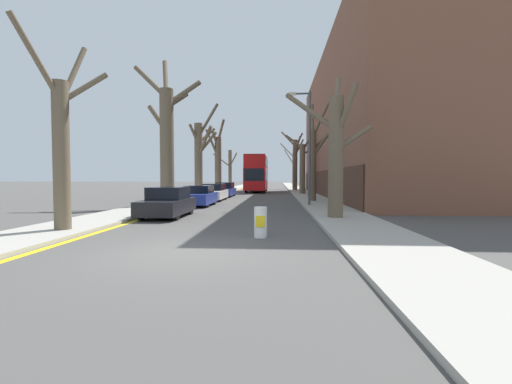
{
  "coord_description": "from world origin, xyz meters",
  "views": [
    {
      "loc": [
        2.3,
        -8.17,
        1.84
      ],
      "look_at": [
        -0.18,
        30.91,
        0.2
      ],
      "focal_mm": 24.0,
      "sensor_mm": 36.0,
      "label": 1
    }
  ],
  "objects_px": {
    "street_tree_right_3": "(295,162)",
    "parked_car_0": "(168,203)",
    "traffic_bollard": "(261,222)",
    "street_tree_left_1": "(167,138)",
    "street_tree_left_2": "(200,155)",
    "street_tree_left_3": "(218,161)",
    "street_tree_left_0": "(62,145)",
    "street_tree_right_1": "(314,158)",
    "street_tree_right_0": "(335,150)",
    "double_decker_bus": "(257,172)",
    "lamp_post": "(308,142)",
    "street_tree_right_2": "(303,165)",
    "parked_car_1": "(199,196)",
    "street_tree_right_4": "(294,166)",
    "parked_car_2": "(214,192)",
    "parked_car_3": "(225,190)",
    "street_tree_left_4": "(230,168)"
  },
  "relations": [
    {
      "from": "street_tree_left_1",
      "to": "parked_car_1",
      "type": "bearing_deg",
      "value": 14.75
    },
    {
      "from": "street_tree_left_2",
      "to": "street_tree_right_0",
      "type": "distance_m",
      "value": 18.54
    },
    {
      "from": "parked_car_3",
      "to": "street_tree_left_4",
      "type": "bearing_deg",
      "value": 96.44
    },
    {
      "from": "street_tree_right_2",
      "to": "parked_car_3",
      "type": "distance_m",
      "value": 9.29
    },
    {
      "from": "street_tree_left_1",
      "to": "street_tree_left_4",
      "type": "distance_m",
      "value": 29.32
    },
    {
      "from": "parked_car_2",
      "to": "parked_car_3",
      "type": "bearing_deg",
      "value": 90.0
    },
    {
      "from": "parked_car_2",
      "to": "street_tree_right_4",
      "type": "bearing_deg",
      "value": 75.83
    },
    {
      "from": "street_tree_right_4",
      "to": "traffic_bollard",
      "type": "bearing_deg",
      "value": -93.82
    },
    {
      "from": "street_tree_left_0",
      "to": "parked_car_0",
      "type": "height_order",
      "value": "street_tree_left_0"
    },
    {
      "from": "street_tree_left_1",
      "to": "parked_car_2",
      "type": "distance_m",
      "value": 7.23
    },
    {
      "from": "traffic_bollard",
      "to": "lamp_post",
      "type": "bearing_deg",
      "value": 78.06
    },
    {
      "from": "street_tree_left_1",
      "to": "street_tree_left_2",
      "type": "height_order",
      "value": "street_tree_left_1"
    },
    {
      "from": "double_decker_bus",
      "to": "lamp_post",
      "type": "relative_size",
      "value": 1.43
    },
    {
      "from": "street_tree_right_0",
      "to": "street_tree_right_3",
      "type": "height_order",
      "value": "street_tree_right_3"
    },
    {
      "from": "street_tree_right_2",
      "to": "parked_car_1",
      "type": "distance_m",
      "value": 17.42
    },
    {
      "from": "street_tree_left_1",
      "to": "double_decker_bus",
      "type": "height_order",
      "value": "street_tree_left_1"
    },
    {
      "from": "street_tree_left_4",
      "to": "double_decker_bus",
      "type": "relative_size",
      "value": 0.57
    },
    {
      "from": "parked_car_0",
      "to": "parked_car_2",
      "type": "xyz_separation_m",
      "value": [
        0.0,
        11.68,
        -0.02
      ]
    },
    {
      "from": "street_tree_right_1",
      "to": "lamp_post",
      "type": "xyz_separation_m",
      "value": [
        -0.85,
        -4.15,
        0.77
      ]
    },
    {
      "from": "parked_car_0",
      "to": "traffic_bollard",
      "type": "distance_m",
      "value": 7.0
    },
    {
      "from": "street_tree_left_1",
      "to": "street_tree_left_3",
      "type": "distance_m",
      "value": 19.7
    },
    {
      "from": "street_tree_right_3",
      "to": "parked_car_0",
      "type": "relative_size",
      "value": 2.14
    },
    {
      "from": "street_tree_left_3",
      "to": "street_tree_right_0",
      "type": "relative_size",
      "value": 1.33
    },
    {
      "from": "street_tree_left_4",
      "to": "traffic_bollard",
      "type": "xyz_separation_m",
      "value": [
        6.63,
        -40.34,
        -2.75
      ]
    },
    {
      "from": "street_tree_right_2",
      "to": "street_tree_left_2",
      "type": "bearing_deg",
      "value": -147.13
    },
    {
      "from": "street_tree_right_0",
      "to": "parked_car_3",
      "type": "height_order",
      "value": "street_tree_right_0"
    },
    {
      "from": "parked_car_1",
      "to": "street_tree_right_0",
      "type": "bearing_deg",
      "value": -41.87
    },
    {
      "from": "double_decker_bus",
      "to": "parked_car_0",
      "type": "relative_size",
      "value": 2.64
    },
    {
      "from": "street_tree_left_4",
      "to": "traffic_bollard",
      "type": "height_order",
      "value": "street_tree_left_4"
    },
    {
      "from": "street_tree_left_1",
      "to": "street_tree_right_0",
      "type": "xyz_separation_m",
      "value": [
        9.57,
        -6.36,
        -1.35
      ]
    },
    {
      "from": "street_tree_left_2",
      "to": "street_tree_left_1",
      "type": "bearing_deg",
      "value": -89.68
    },
    {
      "from": "street_tree_right_2",
      "to": "traffic_bollard",
      "type": "relative_size",
      "value": 7.98
    },
    {
      "from": "street_tree_left_2",
      "to": "parked_car_1",
      "type": "relative_size",
      "value": 2.23
    },
    {
      "from": "parked_car_0",
      "to": "parked_car_3",
      "type": "bearing_deg",
      "value": 90.0
    },
    {
      "from": "lamp_post",
      "to": "traffic_bollard",
      "type": "distance_m",
      "value": 12.25
    },
    {
      "from": "street_tree_left_0",
      "to": "double_decker_bus",
      "type": "relative_size",
      "value": 0.63
    },
    {
      "from": "street_tree_right_3",
      "to": "lamp_post",
      "type": "height_order",
      "value": "street_tree_right_3"
    },
    {
      "from": "parked_car_1",
      "to": "lamp_post",
      "type": "height_order",
      "value": "lamp_post"
    },
    {
      "from": "street_tree_right_4",
      "to": "parked_car_2",
      "type": "height_order",
      "value": "street_tree_right_4"
    },
    {
      "from": "parked_car_0",
      "to": "street_tree_left_3",
      "type": "bearing_deg",
      "value": 94.74
    },
    {
      "from": "street_tree_left_2",
      "to": "double_decker_bus",
      "type": "relative_size",
      "value": 0.84
    },
    {
      "from": "street_tree_right_0",
      "to": "street_tree_right_4",
      "type": "relative_size",
      "value": 0.83
    },
    {
      "from": "street_tree_left_2",
      "to": "traffic_bollard",
      "type": "xyz_separation_m",
      "value": [
        6.6,
        -20.51,
        -3.41
      ]
    },
    {
      "from": "street_tree_left_3",
      "to": "street_tree_right_4",
      "type": "xyz_separation_m",
      "value": [
        9.94,
        17.19,
        -0.07
      ]
    },
    {
      "from": "street_tree_left_1",
      "to": "parked_car_3",
      "type": "height_order",
      "value": "street_tree_left_1"
    },
    {
      "from": "parked_car_1",
      "to": "lamp_post",
      "type": "bearing_deg",
      "value": -0.83
    },
    {
      "from": "street_tree_right_2",
      "to": "parked_car_0",
      "type": "relative_size",
      "value": 1.91
    },
    {
      "from": "street_tree_left_0",
      "to": "street_tree_right_1",
      "type": "xyz_separation_m",
      "value": [
        9.89,
        15.11,
        0.41
      ]
    },
    {
      "from": "street_tree_left_3",
      "to": "parked_car_0",
      "type": "relative_size",
      "value": 2.21
    },
    {
      "from": "street_tree_left_4",
      "to": "parked_car_2",
      "type": "height_order",
      "value": "street_tree_left_4"
    }
  ]
}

